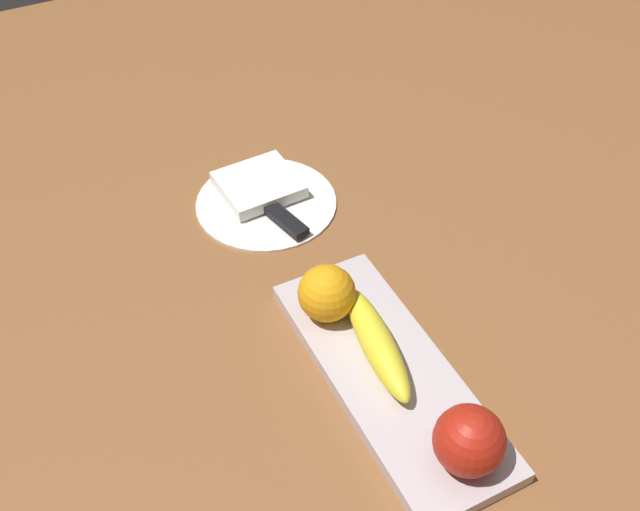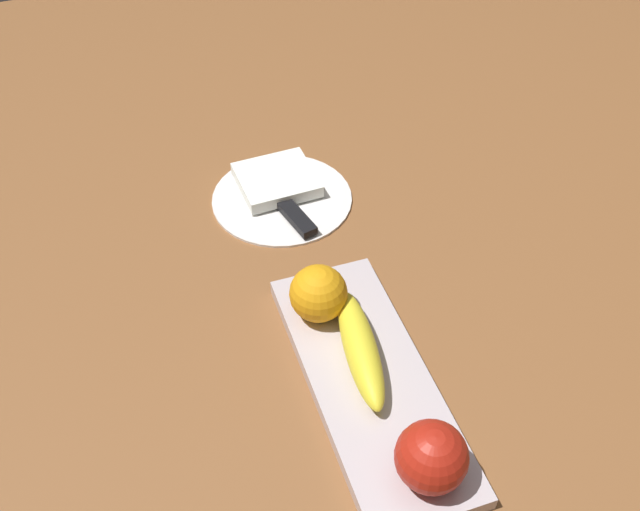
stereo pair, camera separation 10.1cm
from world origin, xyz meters
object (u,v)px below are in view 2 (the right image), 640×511
at_px(fruit_tray, 368,380).
at_px(banana, 360,348).
at_px(apple, 431,457).
at_px(folded_napkin, 277,180).
at_px(dinner_plate, 282,197).
at_px(knife, 290,211).
at_px(orange_near_apple, 321,293).

height_order(fruit_tray, banana, banana).
distance_m(apple, banana, 0.17).
bearing_deg(folded_napkin, fruit_tray, 180.00).
height_order(apple, dinner_plate, apple).
bearing_deg(apple, folded_napkin, 1.21).
bearing_deg(apple, fruit_tray, 4.50).
distance_m(dinner_plate, knife, 0.04).
relative_size(fruit_tray, dinner_plate, 1.75).
bearing_deg(apple, dinner_plate, 1.28).
xyz_separation_m(apple, dinner_plate, (0.51, 0.01, -0.06)).
height_order(orange_near_apple, folded_napkin, orange_near_apple).
xyz_separation_m(fruit_tray, folded_napkin, (0.39, 0.00, 0.01)).
bearing_deg(folded_napkin, orange_near_apple, 175.37).
height_order(orange_near_apple, dinner_plate, orange_near_apple).
bearing_deg(orange_near_apple, dinner_plate, -5.13).
bearing_deg(fruit_tray, orange_near_apple, 11.44).
bearing_deg(knife, banana, 166.53).
relative_size(apple, dinner_plate, 0.36).
distance_m(apple, orange_near_apple, 0.26).
relative_size(apple, banana, 0.43).
relative_size(orange_near_apple, dinner_plate, 0.34).
xyz_separation_m(dinner_plate, folded_napkin, (0.03, -0.00, 0.01)).
relative_size(fruit_tray, orange_near_apple, 5.08).
distance_m(fruit_tray, orange_near_apple, 0.12).
distance_m(fruit_tray, dinner_plate, 0.37).
xyz_separation_m(folded_napkin, knife, (-0.07, -0.00, -0.01)).
height_order(dinner_plate, knife, knife).
xyz_separation_m(orange_near_apple, dinner_plate, (0.25, -0.02, -0.05)).
distance_m(apple, dinner_plate, 0.52).
height_order(banana, orange_near_apple, orange_near_apple).
xyz_separation_m(dinner_plate, knife, (-0.04, -0.00, 0.01)).
bearing_deg(fruit_tray, dinner_plate, 0.00).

